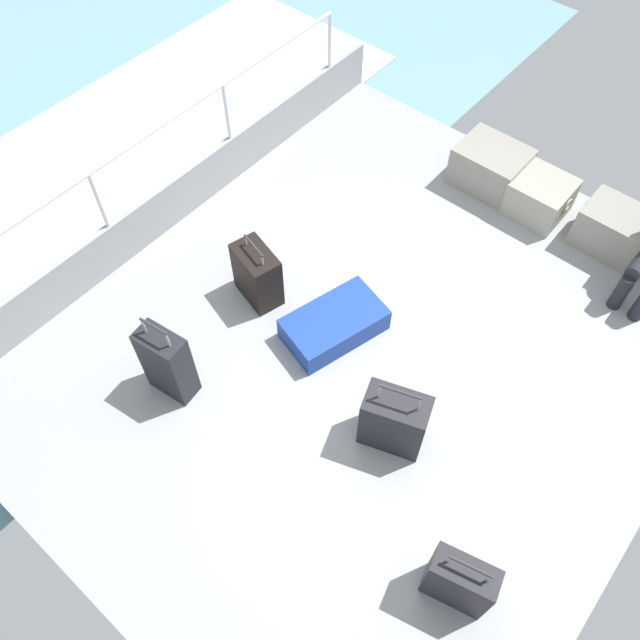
# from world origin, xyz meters

# --- Properties ---
(ground_plane) EXTENTS (4.40, 5.20, 0.06)m
(ground_plane) POSITION_xyz_m (0.00, 0.00, -0.03)
(ground_plane) COLOR #939699
(gunwale_port) EXTENTS (0.06, 5.20, 0.45)m
(gunwale_port) POSITION_xyz_m (-2.17, 0.00, 0.23)
(gunwale_port) COLOR #939699
(gunwale_port) RESTS_ON ground_plane
(railing_port) EXTENTS (0.04, 4.20, 1.02)m
(railing_port) POSITION_xyz_m (-2.17, 0.00, 0.78)
(railing_port) COLOR silver
(railing_port) RESTS_ON ground_plane
(sea_wake) EXTENTS (12.00, 12.00, 0.01)m
(sea_wake) POSITION_xyz_m (-3.60, 0.00, -0.34)
(sea_wake) COLOR #6B99A8
(sea_wake) RESTS_ON ground_plane
(cargo_crate_0) EXTENTS (0.65, 0.50, 0.39)m
(cargo_crate_0) POSITION_xyz_m (-0.30, 2.15, 0.20)
(cargo_crate_0) COLOR gray
(cargo_crate_0) RESTS_ON ground_plane
(cargo_crate_1) EXTENTS (0.52, 0.47, 0.35)m
(cargo_crate_1) POSITION_xyz_m (0.24, 2.11, 0.18)
(cargo_crate_1) COLOR gray
(cargo_crate_1) RESTS_ON ground_plane
(cargo_crate_2) EXTENTS (0.58, 0.43, 0.39)m
(cargo_crate_2) POSITION_xyz_m (0.90, 2.16, 0.19)
(cargo_crate_2) COLOR gray
(cargo_crate_2) RESTS_ON ground_plane
(suitcase_0) EXTENTS (0.63, 0.87, 0.22)m
(suitcase_0) POSITION_xyz_m (-0.32, -0.08, 0.11)
(suitcase_0) COLOR navy
(suitcase_0) RESTS_ON ground_plane
(suitcase_1) EXTENTS (0.45, 0.34, 0.61)m
(suitcase_1) POSITION_xyz_m (-1.03, -0.19, 0.26)
(suitcase_1) COLOR black
(suitcase_1) RESTS_ON ground_plane
(suitcase_2) EXTENTS (0.37, 0.24, 0.81)m
(suitcase_2) POSITION_xyz_m (-0.93, -1.22, 0.33)
(suitcase_2) COLOR black
(suitcase_2) RESTS_ON ground_plane
(suitcase_3) EXTENTS (0.42, 0.27, 0.61)m
(suitcase_3) POSITION_xyz_m (1.48, -1.11, 0.26)
(suitcase_3) COLOR black
(suitcase_3) RESTS_ON ground_plane
(suitcase_4) EXTENTS (0.50, 0.39, 0.68)m
(suitcase_4) POSITION_xyz_m (0.56, -0.51, 0.26)
(suitcase_4) COLOR black
(suitcase_4) RESTS_ON ground_plane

